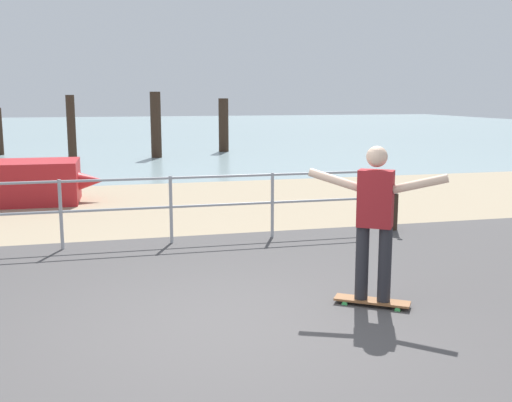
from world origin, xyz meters
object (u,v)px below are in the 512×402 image
(skateboard, at_px, (372,301))
(bollard_short, at_px, (392,212))
(skateboarder, at_px, (375,214))
(seagull, at_px, (394,189))

(skateboard, bearing_deg, bollard_short, 60.40)
(skateboard, height_order, skateboarder, skateboarder)
(bollard_short, xyz_separation_m, seagull, (0.00, -0.02, 0.39))
(skateboarder, relative_size, seagull, 3.39)
(bollard_short, bearing_deg, seagull, -88.20)
(skateboard, bearing_deg, seagull, 60.27)
(seagull, bearing_deg, bollard_short, 91.80)
(skateboard, distance_m, seagull, 3.93)
(seagull, bearing_deg, skateboard, -119.73)
(skateboard, distance_m, bollard_short, 3.90)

